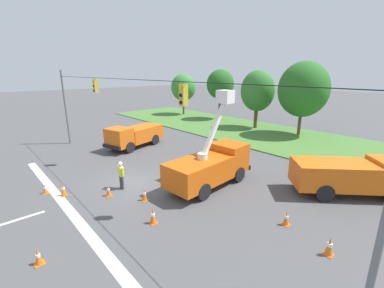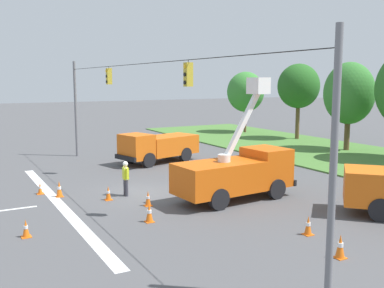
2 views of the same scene
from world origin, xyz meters
TOP-DOWN VIEW (x-y plane):
  - ground_plane at (0.00, 0.00)m, footprint 200.00×200.00m
  - grass_verge at (0.00, 18.00)m, footprint 56.00×12.00m
  - lane_markings at (0.00, -5.72)m, footprint 17.60×15.25m
  - signal_gantry at (0.03, -0.00)m, footprint 26.20×0.33m
  - tree_far_west at (-19.23, 20.16)m, footprint 4.17×3.97m
  - tree_west at (-12.18, 21.38)m, footprint 3.86×4.18m
  - tree_centre at (-4.79, 20.11)m, footprint 4.30×3.77m
  - utility_truck_bucket_lift at (3.41, 3.62)m, footprint 2.72×6.29m
  - utility_truck_support_near at (-7.52, 4.32)m, footprint 3.70×6.27m
  - road_worker at (0.18, -0.93)m, footprint 0.65×0.27m
  - traffic_cone_foreground_left at (8.97, 3.07)m, footprint 0.36×0.36m
  - traffic_cone_foreground_right at (11.17, 2.41)m, footprint 0.36×0.36m
  - traffic_cone_mid_left at (4.13, -6.33)m, footprint 0.36×0.36m
  - traffic_cone_mid_right at (4.67, -1.58)m, footprint 0.36×0.36m
  - traffic_cone_lane_edge_a at (-1.21, -3.94)m, footprint 0.36×0.36m
  - traffic_cone_lane_edge_b at (-9.25, 7.25)m, footprint 0.36×0.36m
  - traffic_cone_far_left at (2.43, -0.68)m, footprint 0.36×0.36m
  - traffic_cone_far_right at (0.55, -1.98)m, footprint 0.36×0.36m
  - traffic_cone_centre_line at (-2.25, -4.68)m, footprint 0.36×0.36m

SIDE VIEW (x-z plane):
  - ground_plane at x=0.00m, z-range 0.00..0.00m
  - lane_markings at x=0.00m, z-range 0.00..0.01m
  - grass_verge at x=0.00m, z-range 0.00..0.10m
  - traffic_cone_centre_line at x=-2.25m, z-range -0.02..0.59m
  - traffic_cone_lane_edge_b at x=-9.25m, z-range -0.01..0.67m
  - traffic_cone_mid_left at x=4.13m, z-range -0.01..0.67m
  - traffic_cone_far_right at x=0.55m, z-range -0.01..0.70m
  - traffic_cone_far_left at x=2.43m, z-range -0.01..0.71m
  - traffic_cone_foreground_left at x=8.97m, z-range -0.01..0.73m
  - traffic_cone_mid_right at x=4.67m, z-range 0.00..0.79m
  - traffic_cone_foreground_right at x=11.17m, z-range 0.00..0.81m
  - traffic_cone_lane_edge_a at x=-1.21m, z-range 0.00..0.81m
  - road_worker at x=0.18m, z-range 0.11..1.88m
  - utility_truck_support_near at x=-7.52m, z-range 0.10..2.26m
  - utility_truck_bucket_lift at x=3.41m, z-range -1.57..4.35m
  - signal_gantry at x=0.03m, z-range 0.65..7.85m
  - tree_far_west at x=-19.23m, z-range 1.16..7.87m
  - tree_centre at x=-4.79m, z-range 1.09..8.35m
  - tree_west at x=-12.18m, z-range 1.52..8.89m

